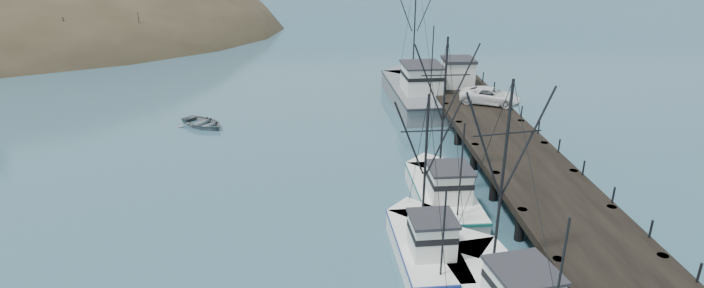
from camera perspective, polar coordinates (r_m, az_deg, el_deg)
The scene contains 8 objects.
pier at distance 42.19m, azimuth 16.04°, elevation -0.32°, with size 6.00×44.00×2.00m.
moored_sailboats at distance 86.14m, azimuth -25.38°, elevation 8.52°, with size 16.86×12.92×6.35m.
trawler_mid at distance 30.37m, azimuth 7.57°, elevation -10.46°, with size 3.47×9.26×9.46m.
trawler_far at distance 36.16m, azimuth 9.33°, elevation -5.00°, with size 3.67×10.74×11.09m.
work_vessel at distance 56.64m, azimuth 6.62°, elevation 5.47°, with size 5.70×16.77×13.85m.
pier_shed at distance 56.07m, azimuth 10.95°, elevation 7.38°, with size 3.00×3.20×2.80m.
pickup_truck at distance 50.95m, azimuth 14.16°, elevation 4.89°, with size 2.47×5.36×1.49m, color white.
motorboat at distance 51.62m, azimuth -15.19°, elevation 1.79°, with size 3.37×4.71×0.98m, color slate.
Camera 1 is at (0.15, -20.85, 16.87)m, focal length 28.00 mm.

